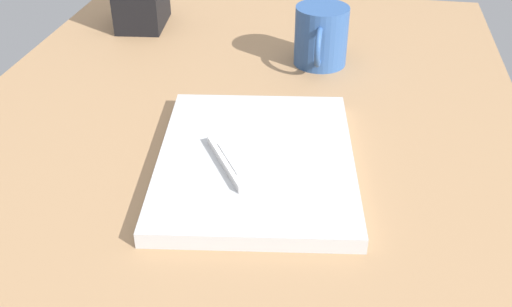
{
  "coord_description": "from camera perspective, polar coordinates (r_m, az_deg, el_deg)",
  "views": [
    {
      "loc": [
        66.94,
        14.63,
        44.74
      ],
      "look_at": [
        7.22,
        4.47,
        5.0
      ],
      "focal_mm": 41.83,
      "sensor_mm": 36.0,
      "label": 1
    }
  ],
  "objects": [
    {
      "name": "cell_phone_on_laptop",
      "position": [
        0.71,
        -1.11,
        -0.49
      ],
      "size": [
        12.6,
        10.65,
        1.1
      ],
      "color": "silver",
      "rests_on": "laptop_closed"
    },
    {
      "name": "coffee_mug",
      "position": [
        0.99,
        6.23,
        11.08
      ],
      "size": [
        12.15,
        8.6,
        9.6
      ],
      "color": "#2D518C",
      "rests_on": "desk_surface"
    },
    {
      "name": "laptop_closed",
      "position": [
        0.73,
        0.0,
        -0.69
      ],
      "size": [
        33.3,
        27.42,
        1.91
      ],
      "primitive_type": "cube",
      "rotation": [
        0.0,
        0.0,
        0.13
      ],
      "color": "#B7BABC",
      "rests_on": "desk_surface"
    },
    {
      "name": "desk_surface",
      "position": [
        0.81,
        -2.27,
        0.98
      ],
      "size": [
        120.0,
        80.0,
        3.0
      ],
      "primitive_type": "cube",
      "color": "#9E7751",
      "rests_on": "ground"
    }
  ]
}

